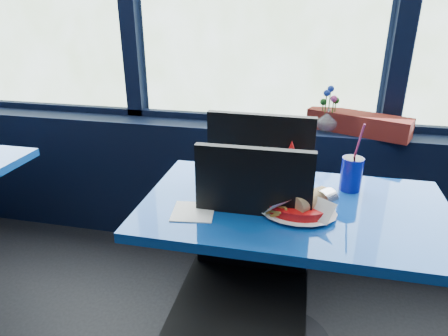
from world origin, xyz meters
TOP-DOWN VIEW (x-y plane):
  - window_sill at (0.00, 2.87)m, footprint 5.00×0.26m
  - near_table at (0.30, 2.00)m, footprint 1.20×0.70m
  - chair_near_front at (0.15, 1.77)m, footprint 0.46×0.47m
  - chair_near_back at (0.13, 2.31)m, footprint 0.49×0.50m
  - planter_box at (0.60, 2.85)m, footprint 0.57×0.34m
  - flower_vase at (0.43, 2.85)m, footprint 0.14×0.15m
  - food_basket at (0.32, 1.93)m, footprint 0.32×0.32m
  - ketchup_bottle at (0.27, 2.10)m, footprint 0.06×0.06m
  - soda_cup at (0.52, 2.19)m, footprint 0.09×0.09m
  - napkin at (-0.07, 1.85)m, footprint 0.18×0.18m

SIDE VIEW (x-z plane):
  - window_sill at x=0.00m, z-range 0.00..0.80m
  - near_table at x=0.30m, z-range 0.19..0.94m
  - chair_near_front at x=0.15m, z-range 0.08..1.09m
  - chair_near_back at x=0.13m, z-range 0.08..1.14m
  - napkin at x=-0.07m, z-range 0.75..0.75m
  - food_basket at x=0.32m, z-range 0.74..0.83m
  - soda_cup at x=0.52m, z-range 0.67..0.98m
  - ketchup_bottle at x=0.27m, z-range 0.74..0.97m
  - planter_box at x=0.60m, z-range 0.80..0.91m
  - flower_vase at x=0.43m, z-range 0.75..1.01m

